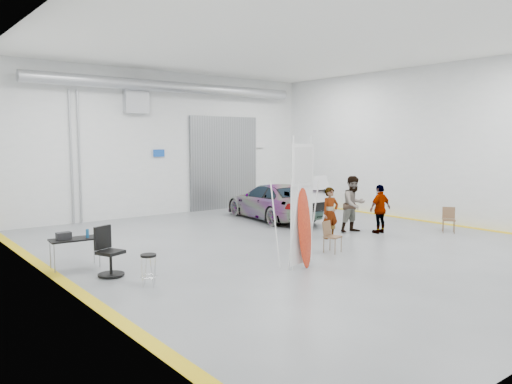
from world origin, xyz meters
TOP-DOWN VIEW (x-y plane):
  - ground at (0.00, 0.00)m, footprint 16.00×16.00m
  - room_shell at (0.24, 2.22)m, footprint 14.02×16.18m
  - sedan_car at (2.50, 4.11)m, footprint 2.69×5.14m
  - person_a at (1.44, -0.01)m, footprint 0.65×0.48m
  - person_b at (2.87, 0.27)m, footprint 1.02×0.82m
  - person_c at (3.43, -0.41)m, footprint 0.97×0.42m
  - surfboard_display at (-1.86, -2.16)m, footprint 0.90×0.39m
  - folding_chair_near at (0.02, -1.43)m, footprint 0.50×0.52m
  - folding_chair_far at (5.34, -1.80)m, footprint 0.56×0.66m
  - shop_stool at (-5.50, -1.24)m, footprint 0.36×0.36m
  - work_table at (-6.28, 1.35)m, footprint 1.20×0.67m
  - office_chair at (-5.83, 0.11)m, footprint 0.65×0.68m
  - trunk_lid at (2.50, 1.91)m, footprint 1.66×1.01m

SIDE VIEW (x-z plane):
  - ground at x=0.00m, z-range 0.00..0.00m
  - folding_chair_far at x=5.34m, z-range -0.16..0.70m
  - folding_chair_near at x=0.02m, z-range -0.16..0.71m
  - shop_stool at x=-5.50m, z-range 0.00..0.71m
  - office_chair at x=-5.83m, z-range -0.07..1.07m
  - sedan_car at x=2.50m, z-range 0.00..1.42m
  - work_table at x=-6.28m, z-range 0.26..1.20m
  - person_a at x=1.44m, z-range 0.00..1.65m
  - person_c at x=3.43m, z-range 0.00..1.66m
  - person_b at x=2.87m, z-range 0.00..1.93m
  - surfboard_display at x=-1.86m, z-range -0.31..2.94m
  - trunk_lid at x=2.50m, z-range 1.42..1.46m
  - room_shell at x=0.24m, z-range 1.07..7.08m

